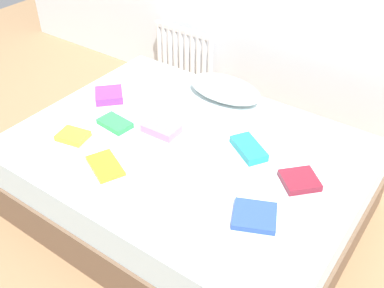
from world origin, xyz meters
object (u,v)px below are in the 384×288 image
object	(u,v)px
radiator	(184,55)
textbook_white	(170,200)
textbook_orange	(105,166)
textbook_pink	(161,129)
pillow	(225,89)
textbook_purple	(109,95)
textbook_teal	(249,148)
bed	(187,178)
textbook_blue	(255,216)
textbook_yellow	(73,136)
textbook_green	(115,123)
textbook_maroon	(300,180)

from	to	relation	value
radiator	textbook_white	size ratio (longest dim) A/B	2.36
textbook_orange	textbook_pink	world-z (taller)	textbook_pink
pillow	textbook_orange	world-z (taller)	pillow
textbook_purple	textbook_teal	bearing A→B (deg)	-43.69
textbook_orange	bed	bearing A→B (deg)	84.18
textbook_blue	pillow	bearing A→B (deg)	104.99
textbook_teal	textbook_blue	bearing A→B (deg)	-24.47
textbook_teal	textbook_white	bearing A→B (deg)	-68.93
textbook_blue	textbook_yellow	world-z (taller)	textbook_yellow
radiator	textbook_teal	size ratio (longest dim) A/B	2.43
bed	textbook_green	bearing A→B (deg)	-169.08
textbook_blue	textbook_purple	xyz separation A→B (m)	(-1.32, 0.39, 0.01)
textbook_orange	textbook_white	distance (m)	0.45
textbook_teal	textbook_white	world-z (taller)	textbook_teal
textbook_yellow	textbook_orange	bearing A→B (deg)	-25.65
textbook_green	textbook_teal	bearing A→B (deg)	23.26
textbook_white	textbook_maroon	bearing A→B (deg)	89.69
textbook_blue	textbook_teal	world-z (taller)	textbook_teal
textbook_teal	textbook_maroon	bearing A→B (deg)	20.13
textbook_pink	textbook_orange	bearing A→B (deg)	-97.63
textbook_white	textbook_purple	xyz separation A→B (m)	(-0.93, 0.53, 0.01)
textbook_white	textbook_yellow	size ratio (longest dim) A/B	1.46
textbook_maroon	textbook_white	bearing A→B (deg)	179.81
textbook_maroon	radiator	bearing A→B (deg)	97.46
textbook_orange	radiator	bearing A→B (deg)	137.17
pillow	textbook_pink	size ratio (longest dim) A/B	2.41
textbook_green	textbook_maroon	size ratio (longest dim) A/B	1.14
textbook_teal	textbook_orange	distance (m)	0.80
radiator	textbook_teal	world-z (taller)	radiator
textbook_yellow	textbook_maroon	world-z (taller)	textbook_maroon
radiator	textbook_purple	size ratio (longest dim) A/B	3.16
bed	textbook_maroon	xyz separation A→B (m)	(0.66, 0.08, 0.27)
pillow	textbook_orange	xyz separation A→B (m)	(-0.14, -0.99, -0.06)
textbook_green	textbook_yellow	world-z (taller)	textbook_yellow
textbook_green	textbook_maroon	world-z (taller)	textbook_maroon
radiator	textbook_orange	distance (m)	1.75
textbook_maroon	bed	bearing A→B (deg)	139.77
radiator	pillow	world-z (taller)	pillow
textbook_blue	textbook_pink	size ratio (longest dim) A/B	0.95
textbook_pink	textbook_white	distance (m)	0.59
radiator	textbook_teal	bearing A→B (deg)	-40.54
radiator	textbook_purple	xyz separation A→B (m)	(0.18, -1.08, 0.18)
bed	textbook_green	distance (m)	0.56
textbook_blue	textbook_orange	xyz separation A→B (m)	(-0.84, -0.14, -0.00)
radiator	textbook_white	bearing A→B (deg)	-55.73
pillow	textbook_maroon	xyz separation A→B (m)	(0.77, -0.50, -0.05)
textbook_green	textbook_white	size ratio (longest dim) A/B	0.82
textbook_teal	textbook_yellow	xyz separation A→B (m)	(-0.90, -0.49, -0.01)
textbook_purple	bed	bearing A→B (deg)	-55.00
textbook_maroon	pillow	bearing A→B (deg)	100.22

